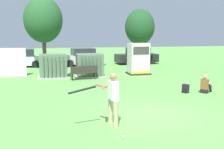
# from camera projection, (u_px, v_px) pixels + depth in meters

# --- Properties ---
(ground_plane) EXTENTS (96.00, 96.00, 0.00)m
(ground_plane) POSITION_uv_depth(u_px,v_px,m) (149.00, 114.00, 9.70)
(ground_plane) COLOR #5B9947
(transformer_west) EXTENTS (2.10, 1.70, 1.62)m
(transformer_west) POSITION_uv_depth(u_px,v_px,m) (53.00, 66.00, 17.68)
(transformer_west) COLOR #9E9B93
(transformer_west) RESTS_ON ground
(transformer_mid_west) EXTENTS (2.10, 1.70, 1.62)m
(transformer_mid_west) POSITION_uv_depth(u_px,v_px,m) (90.00, 66.00, 18.03)
(transformer_mid_west) COLOR #9E9B93
(transformer_mid_west) RESTS_ON ground
(generator_enclosure) EXTENTS (1.60, 1.40, 2.30)m
(generator_enclosure) POSITION_uv_depth(u_px,v_px,m) (138.00, 59.00, 19.28)
(generator_enclosure) COLOR #262626
(generator_enclosure) RESTS_ON ground
(park_bench) EXTENTS (1.84, 0.62, 0.92)m
(park_bench) POSITION_uv_depth(u_px,v_px,m) (84.00, 72.00, 16.92)
(park_bench) COLOR #2D2823
(park_bench) RESTS_ON ground
(batter) EXTENTS (1.62, 0.73, 1.74)m
(batter) POSITION_uv_depth(u_px,v_px,m) (112.00, 96.00, 8.39)
(batter) COLOR tan
(batter) RESTS_ON ground
(sports_ball) EXTENTS (0.09, 0.09, 0.09)m
(sports_ball) POSITION_uv_depth(u_px,v_px,m) (124.00, 137.00, 7.47)
(sports_ball) COLOR white
(sports_ball) RESTS_ON ground
(seated_spectator) EXTENTS (0.78, 0.68, 0.96)m
(seated_spectator) POSITION_uv_depth(u_px,v_px,m) (206.00, 85.00, 13.22)
(seated_spectator) COLOR black
(seated_spectator) RESTS_ON ground
(backpack) EXTENTS (0.35, 0.38, 0.44)m
(backpack) POSITION_uv_depth(u_px,v_px,m) (185.00, 89.00, 13.23)
(backpack) COLOR black
(backpack) RESTS_ON ground
(tree_left) EXTENTS (3.12, 3.12, 5.96)m
(tree_left) POSITION_uv_depth(u_px,v_px,m) (43.00, 20.00, 21.06)
(tree_left) COLOR brown
(tree_left) RESTS_ON ground
(tree_center_left) EXTENTS (2.75, 2.75, 5.26)m
(tree_center_left) POSITION_uv_depth(u_px,v_px,m) (140.00, 27.00, 24.02)
(tree_center_left) COLOR brown
(tree_center_left) RESTS_ON ground
(parked_car_leftmost) EXTENTS (4.26, 2.04, 1.62)m
(parked_car_leftmost) POSITION_uv_depth(u_px,v_px,m) (21.00, 59.00, 23.47)
(parked_car_leftmost) COLOR silver
(parked_car_leftmost) RESTS_ON ground
(parked_car_left_of_center) EXTENTS (4.40, 2.36, 1.62)m
(parked_car_left_of_center) POSITION_uv_depth(u_px,v_px,m) (82.00, 57.00, 24.80)
(parked_car_left_of_center) COLOR #B2B2B7
(parked_car_left_of_center) RESTS_ON ground
(parked_car_right_of_center) EXTENTS (4.32, 2.16, 1.62)m
(parked_car_right_of_center) POSITION_uv_depth(u_px,v_px,m) (137.00, 56.00, 26.11)
(parked_car_right_of_center) COLOR black
(parked_car_right_of_center) RESTS_ON ground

